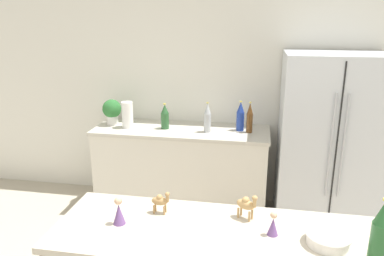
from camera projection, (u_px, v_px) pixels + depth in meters
name	position (u px, v px, depth m)	size (l,w,h in m)	color
wall_back	(229.00, 87.00, 3.98)	(8.00, 0.06, 2.55)	silver
back_counter	(182.00, 168.00, 3.98)	(1.80, 0.63, 0.89)	silver
refrigerator	(329.00, 143.00, 3.57)	(0.93, 0.71, 1.69)	silver
potted_plant	(112.00, 110.00, 3.96)	(0.20, 0.20, 0.27)	silver
paper_towel_roll	(127.00, 115.00, 3.85)	(0.11, 0.11, 0.27)	white
back_bottle_0	(165.00, 117.00, 3.82)	(0.08, 0.08, 0.26)	#2D6033
back_bottle_1	(250.00, 118.00, 3.69)	(0.06, 0.06, 0.31)	brown
back_bottle_2	(207.00, 118.00, 3.70)	(0.07, 0.07, 0.30)	#B2B7BC
back_bottle_3	(240.00, 117.00, 3.75)	(0.08, 0.08, 0.30)	navy
wine_bottle	(381.00, 233.00, 1.59)	(0.08, 0.08, 0.31)	#235628
fruit_bowl	(328.00, 238.00, 1.75)	(0.21, 0.21, 0.06)	white
camel_figurine	(160.00, 201.00, 2.02)	(0.10, 0.05, 0.13)	#A87F4C
camel_figurine_second	(246.00, 204.00, 1.96)	(0.12, 0.09, 0.15)	tan
wise_man_figurine_crimson	(119.00, 212.00, 1.92)	(0.06, 0.06, 0.15)	#6B4784
wise_man_figurine_purple	(273.00, 225.00, 1.82)	(0.05, 0.05, 0.13)	#6B4784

